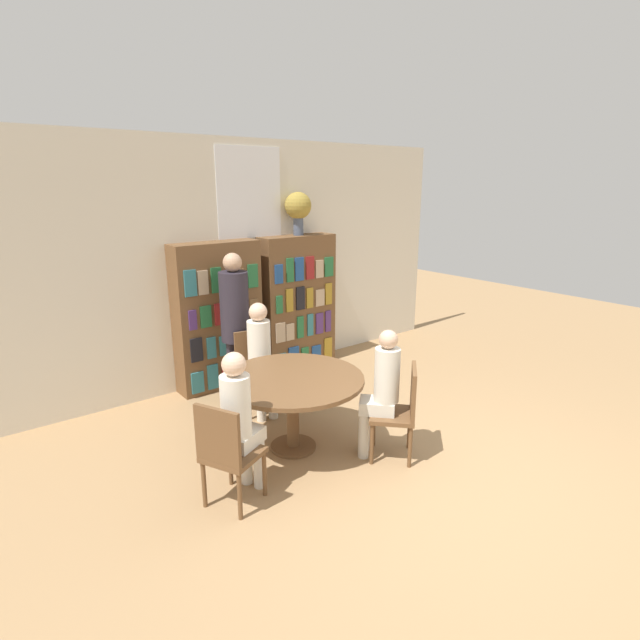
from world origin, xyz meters
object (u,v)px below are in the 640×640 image
(seated_reader_right, at_px, (381,388))
(chair_far_side, at_px, (401,408))
(chair_near_camera, at_px, (227,450))
(bookshelf_left, at_px, (218,317))
(seated_reader_left, at_px, (261,353))
(bookshelf_right, at_px, (298,302))
(chair_left_side, at_px, (256,367))
(seated_reader_back, at_px, (240,416))
(flower_vase, at_px, (298,207))
(librarian_standing, at_px, (235,312))
(reading_table, at_px, (292,387))

(seated_reader_right, bearing_deg, chair_far_side, -90.00)
(chair_near_camera, relative_size, chair_far_side, 1.00)
(bookshelf_left, distance_m, seated_reader_left, 1.02)
(bookshelf_right, bearing_deg, chair_left_side, -144.98)
(bookshelf_left, distance_m, seated_reader_back, 2.36)
(chair_near_camera, xyz_separation_m, seated_reader_back, (0.17, 0.08, 0.21))
(flower_vase, xyz_separation_m, librarian_standing, (-1.26, -0.51, -1.09))
(chair_near_camera, bearing_deg, chair_far_side, 54.00)
(seated_reader_right, xyz_separation_m, seated_reader_back, (-1.31, 0.25, 0.02))
(bookshelf_left, bearing_deg, seated_reader_right, -80.99)
(bookshelf_right, bearing_deg, librarian_standing, -157.89)
(chair_far_side, bearing_deg, flower_vase, 31.53)
(reading_table, height_order, librarian_standing, librarian_standing)
(seated_reader_back, distance_m, librarian_standing, 1.92)
(seated_reader_left, height_order, seated_reader_back, seated_reader_left)
(reading_table, relative_size, seated_reader_back, 1.08)
(bookshelf_right, height_order, seated_reader_back, bookshelf_right)
(librarian_standing, bearing_deg, seated_reader_back, -118.00)
(chair_far_side, height_order, seated_reader_left, seated_reader_left)
(flower_vase, height_order, chair_far_side, flower_vase)
(bookshelf_right, xyz_separation_m, seated_reader_back, (-2.12, -2.17, -0.20))
(bookshelf_left, distance_m, chair_left_side, 0.92)
(bookshelf_right, xyz_separation_m, seated_reader_left, (-1.21, -1.00, -0.19))
(flower_vase, distance_m, seated_reader_left, 2.16)
(bookshelf_right, height_order, librarian_standing, bookshelf_right)
(bookshelf_right, distance_m, chair_left_side, 1.49)
(chair_left_side, height_order, seated_reader_right, seated_reader_right)
(reading_table, bearing_deg, chair_left_side, 79.00)
(flower_vase, xyz_separation_m, seated_reader_back, (-2.15, -2.17, -1.46))
(chair_far_side, relative_size, librarian_standing, 0.51)
(seated_reader_left, height_order, librarian_standing, librarian_standing)
(seated_reader_left, bearing_deg, bookshelf_right, -129.40)
(seated_reader_right, bearing_deg, bookshelf_right, 28.50)
(reading_table, height_order, seated_reader_left, seated_reader_left)
(chair_left_side, bearing_deg, seated_reader_back, 65.92)
(chair_near_camera, distance_m, chair_far_side, 1.63)
(flower_vase, distance_m, librarian_standing, 1.74)
(flower_vase, xyz_separation_m, chair_near_camera, (-2.31, -2.25, -1.67))
(reading_table, bearing_deg, seated_reader_back, -155.00)
(bookshelf_left, bearing_deg, reading_table, -95.59)
(chair_left_side, bearing_deg, seated_reader_left, 90.00)
(flower_vase, relative_size, seated_reader_right, 0.45)
(bookshelf_left, distance_m, chair_far_side, 2.64)
(seated_reader_left, bearing_deg, seated_reader_right, 116.89)
(chair_left_side, xyz_separation_m, librarian_standing, (-0.06, 0.32, 0.58))
(reading_table, bearing_deg, seated_reader_left, 79.00)
(flower_vase, height_order, seated_reader_right, flower_vase)
(seated_reader_left, distance_m, librarian_standing, 0.62)
(bookshelf_left, relative_size, seated_reader_left, 1.44)
(chair_left_side, distance_m, librarian_standing, 0.66)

